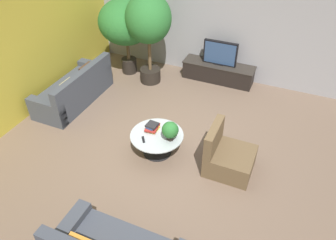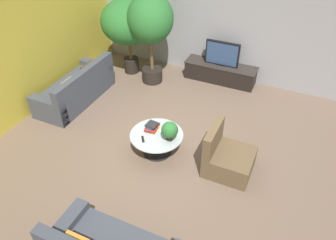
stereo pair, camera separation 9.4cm
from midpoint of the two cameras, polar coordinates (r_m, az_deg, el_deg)
ground_plane at (r=6.25m, az=0.06°, el=-5.50°), size 24.00×24.00×0.00m
back_wall_stone at (r=8.13m, az=10.10°, el=17.18°), size 7.40×0.12×3.00m
side_wall_left at (r=7.29m, az=-23.79°, el=12.10°), size 0.12×7.40×3.00m
media_console at (r=8.35m, az=9.40°, el=8.20°), size 1.76×0.50×0.45m
television at (r=8.11m, az=9.77°, el=11.30°), size 0.82×0.13×0.59m
coffee_table at (r=6.04m, az=-1.54°, el=-3.48°), size 0.98×0.98×0.43m
couch_by_wall at (r=7.73m, az=-15.28°, el=5.16°), size 0.84×1.99×0.84m
armchair_wicker at (r=5.84m, az=10.64°, el=-6.50°), size 0.80×0.76×0.86m
potted_palm_tall at (r=8.25m, az=-6.60°, el=16.49°), size 1.33×1.33×1.90m
potted_palm_corner at (r=7.69m, az=-2.70°, el=16.62°), size 1.05×1.05×2.18m
potted_plant_tabletop at (r=5.72m, az=0.77°, el=-1.81°), size 0.30×0.30×0.37m
book_stack at (r=6.04m, az=-2.33°, el=-1.19°), size 0.24×0.31×0.13m
remote_black at (r=5.86m, az=-3.94°, el=-3.36°), size 0.13×0.15×0.02m
remote_silver at (r=6.06m, az=1.05°, el=-1.61°), size 0.10×0.16×0.02m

